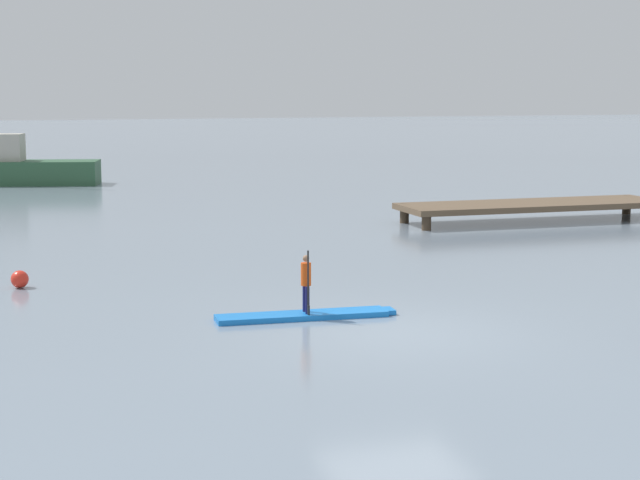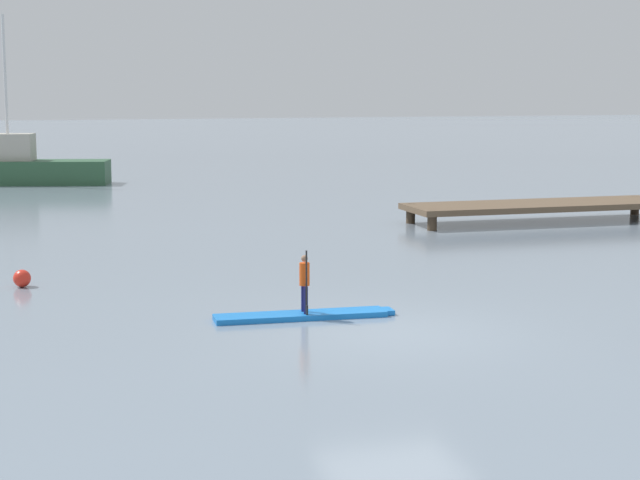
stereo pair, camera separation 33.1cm
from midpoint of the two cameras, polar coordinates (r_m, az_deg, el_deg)
The scene contains 6 objects.
ground_plane at distance 18.41m, azimuth 4.54°, elevation -4.98°, with size 240.00×240.00×0.00m, color gray.
paddleboard_near at distance 19.47m, azimuth -0.36°, elevation -4.07°, with size 3.36×0.75×0.10m.
paddler_child_solo at distance 19.33m, azimuth -0.34°, elevation -2.20°, with size 0.20×0.38×1.18m.
fishing_boat_green_midground at distance 47.65m, azimuth -16.20°, elevation 3.85°, with size 8.24×3.70×7.20m.
floating_dock at distance 33.81m, azimuth 12.00°, elevation 1.81°, with size 8.53×2.34×0.61m.
mooring_buoy_near at distance 23.24m, azimuth -15.33°, elevation -2.00°, with size 0.37×0.37×0.37m, color red.
Camera 2 is at (-6.28, -16.77, 4.22)m, focal length 59.55 mm.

